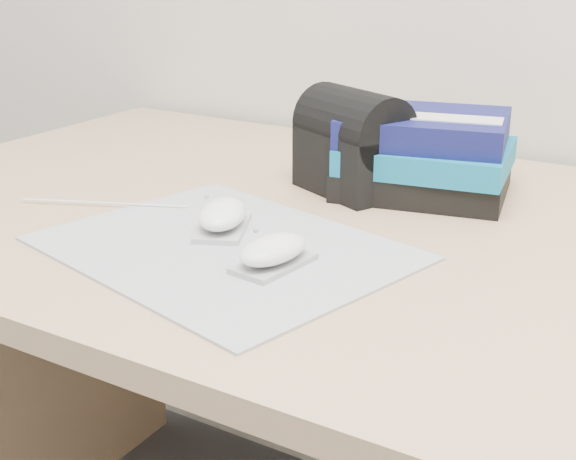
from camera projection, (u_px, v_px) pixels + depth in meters
The scene contains 7 objects.
desk at pixel (444, 390), 1.06m from camera, with size 1.60×0.80×0.73m.
mousepad at pixel (223, 248), 0.90m from camera, with size 0.39×0.30×0.00m, color gray.
mouse_rear at pixel (222, 216), 0.94m from camera, with size 0.09×0.11×0.04m.
mouse_front at pixel (274, 252), 0.84m from camera, with size 0.06×0.10×0.04m.
usb_cable at pixel (103, 203), 1.04m from camera, with size 0.00×0.00×0.22m, color white.
book_stack at pixel (424, 155), 1.08m from camera, with size 0.25×0.22×0.11m.
pouch at pixel (353, 143), 1.08m from camera, with size 0.17×0.15×0.14m.
Camera 1 is at (0.30, 0.75, 1.06)m, focal length 50.00 mm.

